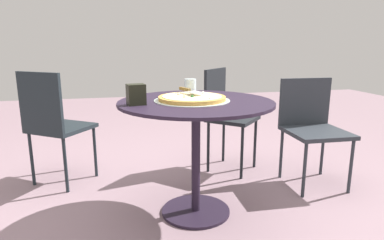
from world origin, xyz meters
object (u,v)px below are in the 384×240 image
(drinking_cup, at_px, (190,86))
(patio_chair_near, at_px, (312,123))
(patio_chair_corner, at_px, (225,111))
(pizza_on_tray, at_px, (192,98))
(patio_chair_far, at_px, (53,121))
(napkin_dispenser, at_px, (136,95))
(pizza_server, at_px, (189,91))
(patio_table, at_px, (196,127))

(drinking_cup, distance_m, patio_chair_near, 1.01)
(patio_chair_corner, bearing_deg, patio_chair_near, 142.94)
(pizza_on_tray, bearing_deg, patio_chair_near, -164.42)
(patio_chair_near, xyz_separation_m, patio_chair_far, (1.93, -0.37, 0.03))
(patio_chair_far, bearing_deg, napkin_dispenser, 128.73)
(pizza_on_tray, height_order, napkin_dispenser, napkin_dispenser)
(patio_chair_near, height_order, patio_chair_corner, patio_chair_corner)
(pizza_on_tray, bearing_deg, drinking_cup, -100.40)
(patio_chair_near, distance_m, patio_chair_corner, 0.70)
(pizza_on_tray, xyz_separation_m, patio_chair_far, (0.92, -0.66, -0.24))
(drinking_cup, height_order, napkin_dispenser, napkin_dispenser)
(pizza_on_tray, distance_m, patio_chair_corner, 0.87)
(pizza_on_tray, height_order, patio_chair_far, patio_chair_far)
(pizza_on_tray, xyz_separation_m, patio_chair_near, (-1.01, -0.28, -0.27))
(pizza_server, relative_size, patio_chair_corner, 0.25)
(patio_table, distance_m, patio_chair_far, 1.16)
(drinking_cup, xyz_separation_m, napkin_dispenser, (0.39, 0.36, 0.01))
(napkin_dispenser, relative_size, patio_chair_near, 0.14)
(patio_table, xyz_separation_m, patio_chair_near, (-0.99, -0.30, -0.10))
(napkin_dispenser, relative_size, patio_chair_corner, 0.14)
(pizza_server, xyz_separation_m, drinking_cup, (-0.05, -0.22, -0.00))
(patio_chair_corner, bearing_deg, pizza_server, 54.18)
(pizza_server, bearing_deg, patio_table, 103.41)
(patio_chair_corner, bearing_deg, patio_chair_far, 2.08)
(drinking_cup, bearing_deg, patio_table, 84.01)
(napkin_dispenser, bearing_deg, patio_chair_far, 117.72)
(patio_table, relative_size, patio_chair_near, 1.17)
(pizza_on_tray, distance_m, napkin_dispenser, 0.35)
(patio_table, xyz_separation_m, patio_chair_far, (0.94, -0.67, -0.07))
(patio_chair_far, xyz_separation_m, patio_chair_corner, (-1.37, -0.05, 0.00))
(pizza_server, height_order, drinking_cup, drinking_cup)
(drinking_cup, distance_m, patio_chair_corner, 0.64)
(patio_chair_near, relative_size, patio_chair_corner, 0.93)
(patio_chair_near, bearing_deg, patio_table, 16.75)
(patio_chair_corner, bearing_deg, napkin_dispenser, 44.41)
(patio_table, bearing_deg, pizza_server, -76.59)
(pizza_server, bearing_deg, patio_chair_near, -168.56)
(napkin_dispenser, xyz_separation_m, patio_chair_near, (-1.35, -0.35, -0.32))
(patio_table, height_order, pizza_server, pizza_server)
(patio_chair_far, height_order, patio_chair_corner, patio_chair_far)
(pizza_on_tray, height_order, pizza_server, pizza_server)
(patio_table, height_order, patio_chair_corner, patio_chair_corner)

